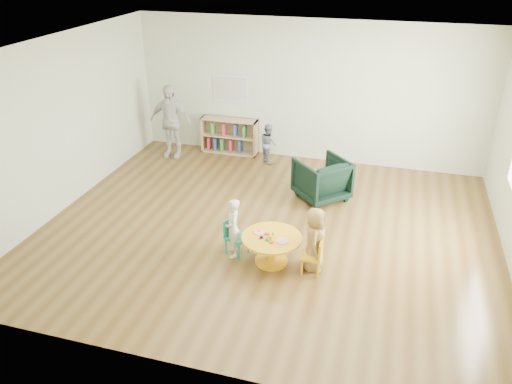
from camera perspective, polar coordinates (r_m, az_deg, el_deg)
room at (r=7.13m, az=1.63°, el=8.89°), size 7.10×7.00×2.80m
activity_table at (r=7.00m, az=1.79°, el=-6.03°), size 0.84×0.84×0.46m
kid_chair_left at (r=7.23m, az=-2.43°, el=-4.89°), size 0.37×0.37×0.55m
kid_chair_right at (r=6.86m, az=6.70°, el=-7.18°), size 0.28×0.28×0.51m
bookshelf at (r=10.66m, az=-3.08°, el=6.44°), size 1.20×0.30×0.75m
alphabet_poster at (r=10.47m, az=-2.92°, el=11.71°), size 0.74×0.01×0.54m
armchair at (r=8.75m, az=7.52°, el=1.48°), size 1.13×1.13×0.74m
child_left at (r=7.09m, az=-2.64°, el=-4.15°), size 0.32×0.38×0.89m
child_right at (r=6.83m, az=6.70°, el=-5.41°), size 0.36×0.49×0.94m
toddler at (r=10.14m, az=1.42°, el=5.58°), size 0.49×0.49×0.81m
adult_caretaker at (r=10.46m, az=-9.75°, el=7.96°), size 0.90×0.39×1.52m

